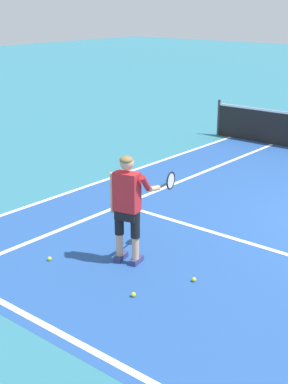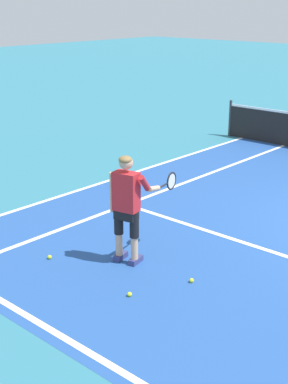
% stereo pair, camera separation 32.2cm
% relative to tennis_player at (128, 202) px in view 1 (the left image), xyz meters
% --- Properties ---
extents(line_singles_left, '(0.10, 10.23, 0.01)m').
position_rel_tennis_player_xyz_m(line_singles_left, '(-1.77, 3.09, -0.99)').
color(line_singles_left, white).
rests_on(line_singles_left, ground).
extents(line_doubles_left, '(0.10, 10.23, 0.01)m').
position_rel_tennis_player_xyz_m(line_doubles_left, '(-3.15, 3.09, -0.99)').
color(line_doubles_left, white).
rests_on(line_doubles_left, ground).
extents(tennis_player, '(0.59, 1.20, 1.71)m').
position_rel_tennis_player_xyz_m(tennis_player, '(0.00, 0.00, 0.00)').
color(tennis_player, navy).
rests_on(tennis_player, ground).
extents(tennis_ball_near_feet, '(0.07, 0.07, 0.07)m').
position_rel_tennis_player_xyz_m(tennis_ball_near_feet, '(1.15, 0.11, -0.96)').
color(tennis_ball_near_feet, '#CCE02D').
rests_on(tennis_ball_near_feet, ground).
extents(tennis_ball_by_baseline, '(0.07, 0.07, 0.07)m').
position_rel_tennis_player_xyz_m(tennis_ball_by_baseline, '(0.76, -0.78, -0.96)').
color(tennis_ball_by_baseline, '#CCE02D').
rests_on(tennis_ball_by_baseline, ground).
extents(tennis_ball_mid_court, '(0.07, 0.07, 0.07)m').
position_rel_tennis_player_xyz_m(tennis_ball_mid_court, '(-0.97, -0.77, -0.96)').
color(tennis_ball_mid_court, '#CCE02D').
rests_on(tennis_ball_mid_court, ground).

